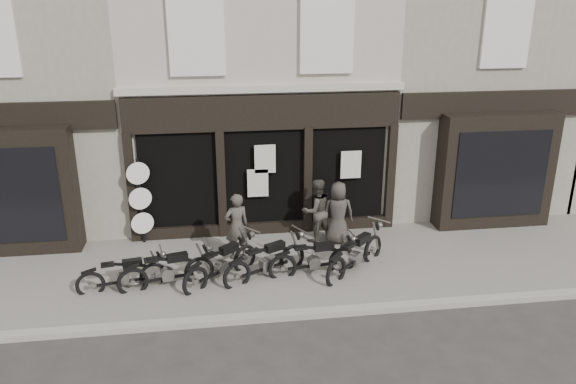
{
  "coord_description": "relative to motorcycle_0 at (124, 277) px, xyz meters",
  "views": [
    {
      "loc": [
        -1.36,
        -11.17,
        6.31
      ],
      "look_at": [
        0.44,
        1.6,
        1.74
      ],
      "focal_mm": 35.0,
      "sensor_mm": 36.0,
      "label": 1
    }
  ],
  "objects": [
    {
      "name": "motorcycle_2",
      "position": [
        2.17,
        0.14,
        0.04
      ],
      "size": [
        1.83,
        1.64,
        1.06
      ],
      "rotation": [
        0.0,
        0.0,
        0.71
      ],
      "color": "black",
      "rests_on": "ground"
    },
    {
      "name": "kerb",
      "position": [
        3.43,
        -1.55,
        -0.31
      ],
      "size": [
        30.0,
        0.25,
        0.13
      ],
      "primitive_type": "cube",
      "color": "gray",
      "rests_on": "ground_plane"
    },
    {
      "name": "advert_sign_post",
      "position": [
        0.2,
        2.41,
        0.79
      ],
      "size": [
        0.57,
        0.38,
        2.4
      ],
      "rotation": [
        0.0,
        0.0,
        0.31
      ],
      "color": "black",
      "rests_on": "ground"
    },
    {
      "name": "central_building",
      "position": [
        3.43,
        5.65,
        3.7
      ],
      "size": [
        7.3,
        6.22,
        8.34
      ],
      "color": "#AFA696",
      "rests_on": "ground"
    },
    {
      "name": "man_left",
      "position": [
        2.58,
        1.19,
        0.58
      ],
      "size": [
        0.69,
        0.55,
        1.67
      ],
      "primitive_type": "imported",
      "rotation": [
        0.0,
        0.0,
        3.41
      ],
      "color": "#403A34",
      "rests_on": "pavement"
    },
    {
      "name": "pavement",
      "position": [
        3.43,
        0.6,
        -0.32
      ],
      "size": [
        30.0,
        4.2,
        0.12
      ],
      "primitive_type": "cube",
      "color": "slate",
      "rests_on": "ground_plane"
    },
    {
      "name": "neighbour_right",
      "position": [
        9.78,
        5.6,
        3.66
      ],
      "size": [
        5.6,
        6.73,
        8.34
      ],
      "color": "gray",
      "rests_on": "ground"
    },
    {
      "name": "ground_plane",
      "position": [
        3.43,
        -0.3,
        -0.38
      ],
      "size": [
        90.0,
        90.0,
        0.0
      ],
      "primitive_type": "plane",
      "color": "#2D2B28",
      "rests_on": "ground"
    },
    {
      "name": "motorcycle_0",
      "position": [
        0.0,
        0.0,
        0.0
      ],
      "size": [
        1.97,
        0.66,
        0.95
      ],
      "rotation": [
        0.0,
        0.0,
        0.19
      ],
      "color": "black",
      "rests_on": "ground"
    },
    {
      "name": "man_right",
      "position": [
        5.23,
        1.72,
        0.57
      ],
      "size": [
        0.86,
        0.6,
        1.66
      ],
      "primitive_type": "imported",
      "rotation": [
        0.0,
        0.0,
        3.04
      ],
      "color": "#36312D",
      "rests_on": "pavement"
    },
    {
      "name": "motorcycle_5",
      "position": [
        5.32,
        0.15,
        0.06
      ],
      "size": [
        1.87,
        1.75,
        1.1
      ],
      "rotation": [
        0.0,
        0.0,
        0.74
      ],
      "color": "black",
      "rests_on": "ground"
    },
    {
      "name": "motorcycle_1",
      "position": [
        0.96,
        -0.01,
        0.04
      ],
      "size": [
        2.13,
        0.81,
        1.04
      ],
      "rotation": [
        0.0,
        0.0,
        0.23
      ],
      "color": "black",
      "rests_on": "ground"
    },
    {
      "name": "motorcycle_4",
      "position": [
        4.31,
        0.12,
        0.03
      ],
      "size": [
        2.15,
        0.6,
        1.03
      ],
      "rotation": [
        0.0,
        0.0,
        0.13
      ],
      "color": "black",
      "rests_on": "ground"
    },
    {
      "name": "neighbour_left",
      "position": [
        -2.92,
        5.6,
        3.66
      ],
      "size": [
        5.6,
        6.73,
        8.34
      ],
      "color": "gray",
      "rests_on": "ground"
    },
    {
      "name": "man_centre",
      "position": [
        4.7,
        1.92,
        0.59
      ],
      "size": [
        0.99,
        0.87,
        1.7
      ],
      "primitive_type": "imported",
      "rotation": [
        0.0,
        0.0,
        3.47
      ],
      "color": "#3D3831",
      "rests_on": "pavement"
    },
    {
      "name": "motorcycle_3",
      "position": [
        3.19,
        0.12,
        0.05
      ],
      "size": [
        2.05,
        1.31,
        1.07
      ],
      "rotation": [
        0.0,
        0.0,
        0.49
      ],
      "color": "black",
      "rests_on": "ground"
    }
  ]
}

